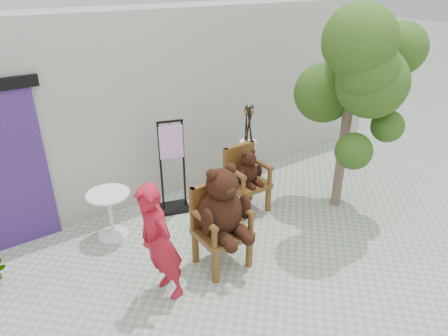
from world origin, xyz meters
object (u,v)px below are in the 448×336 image
cafe_table (110,210)px  person (159,243)px  display_stand (173,177)px  chair_small (246,174)px  tree (360,72)px  stool_bucket (248,150)px  chair_big (222,212)px

cafe_table → person: bearing=-88.7°
display_stand → chair_small: bearing=-16.7°
cafe_table → tree: size_ratio=0.22×
person → stool_bucket: size_ratio=1.03×
chair_small → cafe_table: 2.11m
chair_small → stool_bucket: 0.88m
person → cafe_table: 1.53m
display_stand → stool_bucket: size_ratio=1.04×
chair_small → tree: 2.21m
tree → stool_bucket: bearing=113.1°
display_stand → chair_big: bearing=-78.8°
person → tree: size_ratio=0.48×
cafe_table → tree: (3.28, -1.43, 1.77)m
cafe_table → stool_bucket: stool_bucket is taller
chair_big → display_stand: bearing=84.6°
person → cafe_table: person is taller
display_stand → stool_bucket: 1.52m
cafe_table → tree: 3.99m
chair_small → tree: size_ratio=0.33×
chair_big → cafe_table: bearing=123.6°
chair_big → stool_bucket: 2.30m
chair_small → cafe_table: (-2.04, 0.51, -0.19)m
person → tree: 3.56m
chair_small → cafe_table: bearing=165.9°
display_stand → tree: (2.20, -1.54, 1.63)m
person → stool_bucket: person is taller
cafe_table → chair_big: bearing=-56.4°
chair_small → stool_bucket: stool_bucket is taller
cafe_table → tree: tree is taller
person → chair_big: bearing=88.1°
person → display_stand: (1.05, 1.61, -0.17)m
stool_bucket → chair_small: bearing=-129.8°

